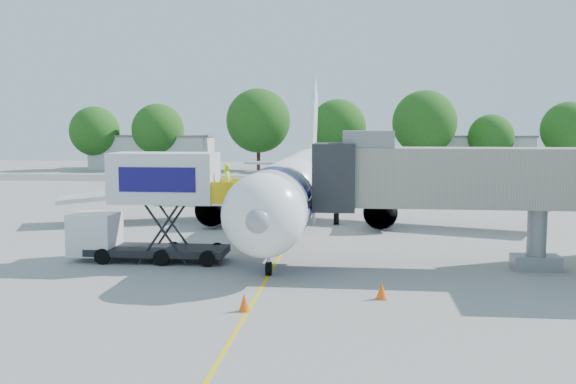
# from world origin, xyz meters

# --- Properties ---
(ground) EXTENTS (160.00, 160.00, 0.00)m
(ground) POSITION_xyz_m (0.00, 0.00, 0.00)
(ground) COLOR gray
(ground) RESTS_ON ground
(guidance_line) EXTENTS (0.15, 70.00, 0.01)m
(guidance_line) POSITION_xyz_m (0.00, 0.00, 0.01)
(guidance_line) COLOR yellow
(guidance_line) RESTS_ON ground
(taxiway_strip) EXTENTS (120.00, 10.00, 0.01)m
(taxiway_strip) POSITION_xyz_m (0.00, 42.00, 0.00)
(taxiway_strip) COLOR #59595B
(taxiway_strip) RESTS_ON ground
(aircraft) EXTENTS (34.17, 37.73, 11.35)m
(aircraft) POSITION_xyz_m (0.00, 4.12, 2.95)
(aircraft) COLOR white
(aircraft) RESTS_ON ground
(jet_bridge) EXTENTS (13.90, 3.20, 6.60)m
(jet_bridge) POSITION_xyz_m (7.99, -7.00, 4.34)
(jet_bridge) COLOR gray
(jet_bridge) RESTS_ON ground
(catering_hiloader) EXTENTS (8.50, 2.44, 5.50)m
(catering_hiloader) POSITION_xyz_m (-6.26, -7.00, 2.76)
(catering_hiloader) COLOR black
(catering_hiloader) RESTS_ON ground
(ground_tug) EXTENTS (4.12, 2.57, 1.54)m
(ground_tug) POSITION_xyz_m (3.48, -16.30, 0.81)
(ground_tug) COLOR silver
(ground_tug) RESTS_ON ground
(safety_cone_a) EXTENTS (0.43, 0.43, 0.69)m
(safety_cone_a) POSITION_xyz_m (5.00, -13.00, 0.33)
(safety_cone_a) COLOR #FF550D
(safety_cone_a) RESTS_ON ground
(safety_cone_b) EXTENTS (0.42, 0.42, 0.67)m
(safety_cone_b) POSITION_xyz_m (-0.13, -15.21, 0.32)
(safety_cone_b) COLOR #FF550D
(safety_cone_b) RESTS_ON ground
(outbuilding_left) EXTENTS (18.40, 8.40, 5.30)m
(outbuilding_left) POSITION_xyz_m (-28.00, 60.00, 2.66)
(outbuilding_left) COLOR beige
(outbuilding_left) RESTS_ON ground
(outbuilding_right) EXTENTS (16.40, 7.40, 5.30)m
(outbuilding_right) POSITION_xyz_m (22.00, 62.00, 2.66)
(outbuilding_right) COLOR beige
(outbuilding_right) RESTS_ON ground
(tree_a) EXTENTS (7.60, 7.60, 9.69)m
(tree_a) POSITION_xyz_m (-36.11, 56.91, 5.88)
(tree_a) COLOR #382314
(tree_a) RESTS_ON ground
(tree_b) EXTENTS (7.93, 7.93, 10.10)m
(tree_b) POSITION_xyz_m (-26.35, 57.58, 6.13)
(tree_b) COLOR #382314
(tree_b) RESTS_ON ground
(tree_c) EXTENTS (9.67, 9.67, 12.33)m
(tree_c) POSITION_xyz_m (-10.85, 57.99, 7.49)
(tree_c) COLOR #382314
(tree_c) RESTS_ON ground
(tree_d) EXTENTS (8.39, 8.39, 10.70)m
(tree_d) POSITION_xyz_m (1.10, 57.85, 6.49)
(tree_d) COLOR #382314
(tree_d) RESTS_ON ground
(tree_e) EXTENTS (9.30, 9.30, 11.86)m
(tree_e) POSITION_xyz_m (13.66, 56.54, 7.20)
(tree_e) COLOR #382314
(tree_e) RESTS_ON ground
(tree_f) EXTENTS (6.60, 6.60, 8.42)m
(tree_f) POSITION_xyz_m (23.37, 58.13, 5.11)
(tree_f) COLOR #382314
(tree_f) RESTS_ON ground
(tree_g) EXTENTS (8.03, 8.03, 10.23)m
(tree_g) POSITION_xyz_m (34.44, 58.62, 6.21)
(tree_g) COLOR #382314
(tree_g) RESTS_ON ground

